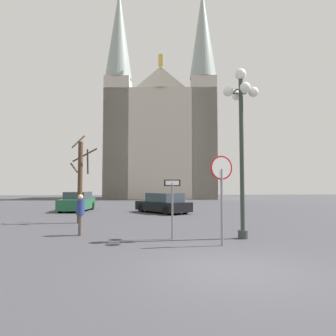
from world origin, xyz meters
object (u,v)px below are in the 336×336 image
Objects in this scene: cathedral at (161,132)px; parked_car_far_black at (163,204)px; street_lamp at (241,120)px; one_way_arrow_sign at (172,201)px; parked_car_near_green at (77,202)px; bare_tree at (80,179)px; stop_sign at (222,182)px; pedestrian_walking at (80,211)px.

cathedral is 27.71m from parked_car_far_black.
street_lamp is 11.77m from parked_car_far_black.
one_way_arrow_sign is (-1.81, -36.67, -9.24)m from cathedral.
street_lamp reaches higher than parked_car_near_green.
bare_tree is 7.56m from parked_car_far_black.
street_lamp is at bearing 48.64° from stop_sign.
cathedral is 26.79m from parked_car_near_green.
bare_tree is at bearing 101.67° from pedestrian_walking.
stop_sign is 0.62× the size of bare_tree.
one_way_arrow_sign is 14.49m from parked_car_near_green.
street_lamp reaches higher than bare_tree.
bare_tree reaches higher than pedestrian_walking.
cathedral reaches higher than street_lamp.
cathedral reaches higher than bare_tree.
stop_sign is 5.71m from pedestrian_walking.
parked_car_near_green is at bearing -108.68° from cathedral.
pedestrian_walking is at bearing -78.33° from bare_tree.
one_way_arrow_sign is 0.49× the size of parked_car_near_green.
street_lamp is (1.12, 1.27, 2.37)m from stop_sign.
stop_sign reaches higher than parked_car_near_green.
stop_sign is 2.13m from one_way_arrow_sign.
cathedral is 11.46× the size of stop_sign.
cathedral is 33.11m from bare_tree.
parked_car_near_green is (-8.77, 13.19, -3.73)m from street_lamp.
pedestrian_walking is at bearing -98.55° from cathedral.
street_lamp is 1.44× the size of parked_car_near_green.
bare_tree is (-6.98, 5.31, -2.12)m from street_lamp.
stop_sign is at bearing -48.30° from bare_tree.
one_way_arrow_sign reaches higher than parked_car_far_black.
one_way_arrow_sign is at bearing -64.80° from parked_car_near_green.
street_lamp is 9.02m from bare_tree.
parked_car_far_black is (6.56, -2.25, -0.03)m from parked_car_near_green.
stop_sign is 12.33m from parked_car_far_black.
stop_sign is at bearing -26.44° from pedestrian_walking.
stop_sign is at bearing -62.12° from parked_car_near_green.
parked_car_near_green is 0.95× the size of parked_car_far_black.
bare_tree is 1.06× the size of parked_car_near_green.
one_way_arrow_sign is 0.46× the size of bare_tree.
bare_tree is at bearing 129.99° from one_way_arrow_sign.
cathedral is 38.99m from stop_sign.
parked_car_far_black is at bearing 87.87° from one_way_arrow_sign.
stop_sign is at bearing -131.36° from street_lamp.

